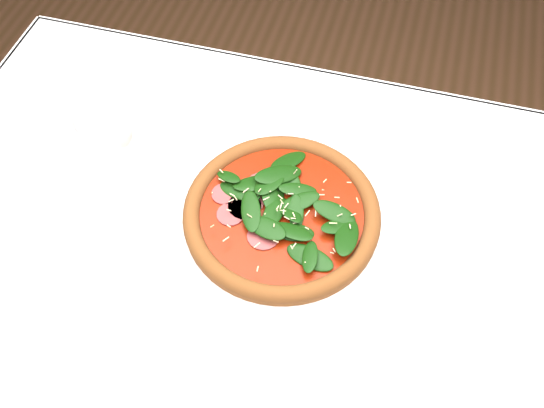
# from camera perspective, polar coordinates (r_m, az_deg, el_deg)

# --- Properties ---
(dining_table) EXTENTS (1.21, 0.81, 0.75)m
(dining_table) POSITION_cam_1_polar(r_m,az_deg,el_deg) (0.94, 1.50, -8.96)
(dining_table) COLOR silver
(dining_table) RESTS_ON ground
(plate) EXTENTS (0.33, 0.33, 0.01)m
(plate) POSITION_cam_1_polar(r_m,az_deg,el_deg) (0.88, 0.91, -1.42)
(plate) COLOR white
(plate) RESTS_ON dining_table
(pizza) EXTENTS (0.33, 0.33, 0.04)m
(pizza) POSITION_cam_1_polar(r_m,az_deg,el_deg) (0.87, 0.92, -0.73)
(pizza) COLOR brown
(pizza) RESTS_ON plate
(wine_glass) EXTENTS (0.08, 0.08, 0.20)m
(wine_glass) POSITION_cam_1_polar(r_m,az_deg,el_deg) (0.84, -15.42, 6.86)
(wine_glass) COLOR white
(wine_glass) RESTS_ON dining_table
(saucer_far) EXTENTS (0.15, 0.15, 0.01)m
(saucer_far) POSITION_cam_1_polar(r_m,az_deg,el_deg) (0.96, 20.74, -0.03)
(saucer_far) COLOR white
(saucer_far) RESTS_ON dining_table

